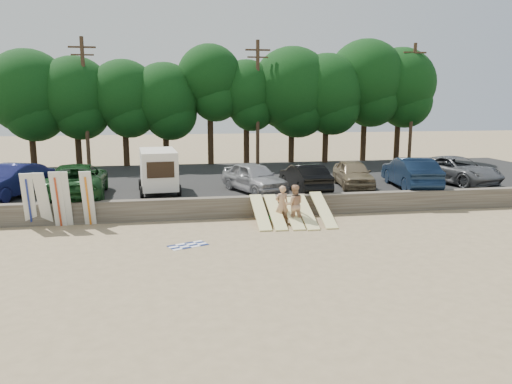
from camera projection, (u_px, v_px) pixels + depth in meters
The scene contains 28 objects.
ground at pixel (276, 232), 21.27m from camera, with size 120.00×120.00×0.00m, color tan.
seawall at pixel (263, 206), 24.09m from camera, with size 44.00×0.50×1.00m, color #6B6356.
parking_lot at pixel (241, 183), 31.38m from camera, with size 44.00×14.50×0.70m, color #282828.
treeline at pixel (236, 89), 37.20m from camera, with size 33.46×6.49×9.44m.
utility_poles at pixel (258, 101), 36.10m from camera, with size 25.80×0.26×9.00m.
box_trailer at pixel (158, 169), 26.18m from camera, with size 2.28×3.71×2.27m.
car_0 at pixel (10, 181), 25.09m from camera, with size 1.74×5.00×1.65m, color #171B51.
car_1 at pixel (76, 180), 25.08m from camera, with size 2.84×6.15×1.71m, color #153B19.
car_2 at pixel (254, 177), 26.47m from camera, with size 1.86×4.61×1.57m, color #96969B.
car_3 at pixel (305, 178), 26.70m from camera, with size 1.57×4.50×1.48m, color black.
car_4 at pixel (353, 174), 28.09m from camera, with size 1.75×4.36×1.49m, color #7D6B4F.
car_5 at pixel (411, 172), 27.76m from camera, with size 1.81×5.19×1.71m, color #0D1B31.
car_6 at pixel (456, 170), 29.33m from camera, with size 2.57×5.57×1.55m, color #535559.
surfboard_upright_0 at pixel (29, 200), 21.73m from camera, with size 0.50×0.06×2.60m, color silver.
surfboard_upright_1 at pixel (43, 200), 21.82m from camera, with size 0.50×0.06×2.60m, color silver.
surfboard_upright_2 at pixel (58, 199), 21.83m from camera, with size 0.50×0.06×2.60m, color silver.
surfboard_upright_3 at pixel (64, 199), 21.91m from camera, with size 0.50×0.06×2.60m, color silver.
surfboard_upright_4 at pixel (88, 198), 22.06m from camera, with size 0.50×0.06×2.60m, color silver.
surfboard_low_0 at pixel (260, 212), 22.63m from camera, with size 0.56×3.00×0.07m, color #FFF3A0.
surfboard_low_1 at pixel (275, 212), 22.68m from camera, with size 0.56×3.00×0.07m, color #FFF3A0.
surfboard_low_2 at pixel (292, 212), 22.77m from camera, with size 0.56×3.00×0.07m, color #FFF3A0.
surfboard_low_3 at pixel (306, 212), 22.76m from camera, with size 0.56×3.00×0.07m, color #FFF3A0.
surfboard_low_4 at pixel (323, 210), 22.96m from camera, with size 0.56×3.00×0.07m, color #FFF3A0.
beachgoer_a at pixel (282, 205), 22.63m from camera, with size 0.64×0.42×1.75m, color tan.
beachgoer_b at pixel (294, 205), 22.42m from camera, with size 0.89×0.69×1.83m, color tan.
cooler at pixel (274, 216), 23.52m from camera, with size 0.38×0.30×0.32m, color #248443.
gear_bag at pixel (283, 216), 23.72m from camera, with size 0.30×0.25×0.22m, color orange.
beach_towel at pixel (188, 245), 19.35m from camera, with size 1.50×1.50×0.00m, color white.
Camera 1 is at (-4.30, -20.15, 5.63)m, focal length 35.00 mm.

